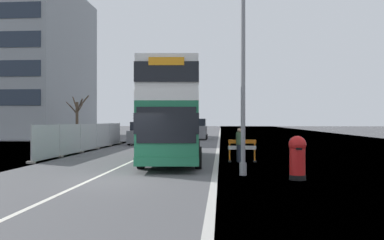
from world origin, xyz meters
The scene contains 12 objects.
ground centered at (0.64, 0.09, -0.05)m, with size 140.00×280.00×0.10m.
double_decker_bus centered at (0.98, 6.84, 2.59)m, with size 3.39×11.05×4.87m.
lamppost_foreground centered at (4.39, 1.65, 4.10)m, with size 0.29×0.70×8.68m.
red_pillar_postbox centered at (6.32, 0.66, 0.88)m, with size 0.63×0.63×1.61m.
roadworks_barrier centered at (4.63, 6.65, 0.72)m, with size 1.47×0.49×1.17m.
construction_site_fence centered at (-6.06, 13.59, 0.95)m, with size 0.44×17.20×1.99m.
car_oncoming_near centered at (-3.78, 21.23, 0.96)m, with size 1.90×4.58×2.06m.
car_receding_mid centered at (0.91, 30.76, 1.12)m, with size 1.99×4.40×2.40m.
car_receding_far centered at (0.19, 39.03, 1.03)m, with size 2.04×3.81×2.18m.
bare_tree_far_verge_near centered at (-13.32, 30.31, 2.80)m, with size 2.49×2.93×5.19m.
pedestrian_at_kerb centered at (4.48, 6.62, 0.90)m, with size 0.34×0.34×1.78m.
backdrop_office_block centered at (-26.45, 37.66, 10.00)m, with size 20.22×18.03×20.00m.
Camera 1 is at (3.54, -13.72, 2.17)m, focal length 36.10 mm.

